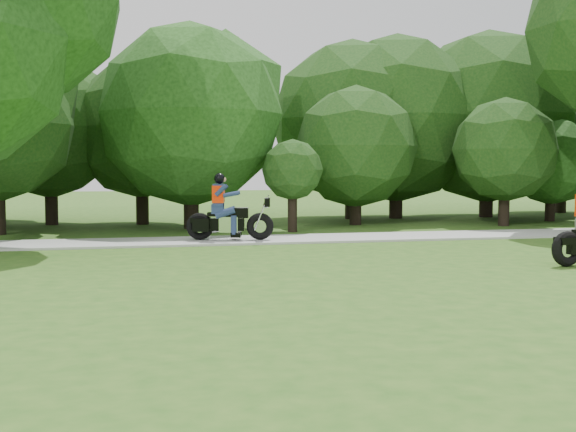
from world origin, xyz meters
name	(u,v)px	position (x,y,z in m)	size (l,w,h in m)	color
ground	(481,282)	(0.00, 0.00, 0.00)	(100.00, 100.00, 0.00)	#2A5819
walkway	(348,238)	(0.00, 8.00, 0.03)	(60.00, 2.20, 0.06)	#A7A7A1
tree_line	(310,124)	(0.52, 14.51, 3.66)	(39.97, 11.47, 7.60)	black
touring_motorcycle	(224,216)	(-3.59, 7.86, 0.73)	(2.40, 1.07, 1.84)	black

